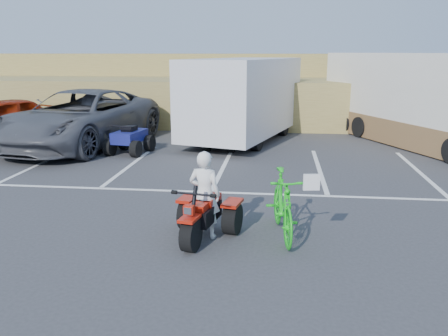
# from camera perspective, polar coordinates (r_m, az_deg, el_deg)

# --- Properties ---
(ground) EXTENTS (100.00, 100.00, 0.00)m
(ground) POSITION_cam_1_polar(r_m,az_deg,el_deg) (8.89, -3.84, -7.36)
(ground) COLOR #353538
(ground) RESTS_ON ground
(parking_stripes) EXTENTS (28.00, 5.16, 0.01)m
(parking_stripes) POSITION_cam_1_polar(r_m,az_deg,el_deg) (12.64, 3.37, -0.88)
(parking_stripes) COLOR white
(parking_stripes) RESTS_ON ground
(grass_embankment) EXTENTS (40.00, 8.50, 3.10)m
(grass_embankment) POSITION_cam_1_polar(r_m,az_deg,el_deg) (23.74, 2.98, 9.50)
(grass_embankment) COLOR olive
(grass_embankment) RESTS_ON ground
(red_trike_atv) EXTENTS (1.40, 1.70, 0.98)m
(red_trike_atv) POSITION_cam_1_polar(r_m,az_deg,el_deg) (8.42, -2.65, -8.57)
(red_trike_atv) COLOR #AC1709
(red_trike_atv) RESTS_ON ground
(rider) EXTENTS (0.63, 0.47, 1.56)m
(rider) POSITION_cam_1_polar(r_m,az_deg,el_deg) (8.29, -2.35, -3.22)
(rider) COLOR white
(rider) RESTS_ON ground
(green_dirt_bike) EXTENTS (0.84, 2.02, 1.18)m
(green_dirt_bike) POSITION_cam_1_polar(r_m,az_deg,el_deg) (8.44, 7.07, -4.36)
(green_dirt_bike) COLOR #14BF19
(green_dirt_bike) RESTS_ON ground
(grey_pickup) EXTENTS (4.38, 7.41, 1.93)m
(grey_pickup) POSITION_cam_1_polar(r_m,az_deg,el_deg) (17.18, -16.86, 5.74)
(grey_pickup) COLOR #4B4D53
(grey_pickup) RESTS_ON ground
(cargo_trailer) EXTENTS (4.22, 6.82, 2.97)m
(cargo_trailer) POSITION_cam_1_polar(r_m,az_deg,el_deg) (17.45, 2.41, 8.55)
(cargo_trailer) COLOR silver
(cargo_trailer) RESTS_ON ground
(rv_motorhome) EXTENTS (5.65, 8.78, 3.12)m
(rv_motorhome) POSITION_cam_1_polar(r_m,az_deg,el_deg) (18.11, 22.07, 6.95)
(rv_motorhome) COLOR silver
(rv_motorhome) RESTS_ON ground
(quad_atv_blue) EXTENTS (1.36, 1.68, 0.99)m
(quad_atv_blue) POSITION_cam_1_polar(r_m,az_deg,el_deg) (15.68, -11.19, 1.76)
(quad_atv_blue) COLOR navy
(quad_atv_blue) RESTS_ON ground
(quad_atv_green) EXTENTS (1.20, 1.49, 0.89)m
(quad_atv_green) POSITION_cam_1_polar(r_m,az_deg,el_deg) (16.05, -0.14, 2.30)
(quad_atv_green) COLOR #155D1A
(quad_atv_green) RESTS_ON ground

